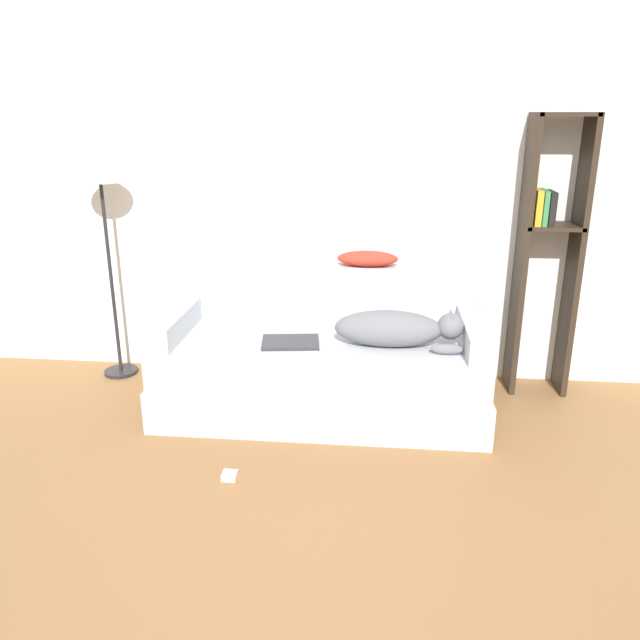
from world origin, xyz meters
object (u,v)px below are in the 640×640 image
object	(u,v)px
dog	(396,329)
power_adapter	(230,476)
couch	(322,374)
throw_pillow	(368,259)
laptop	(291,342)
floor_lamp	(101,190)
bookshelf	(548,245)

from	to	relation	value
dog	power_adapter	bearing A→B (deg)	-137.47
couch	throw_pillow	bearing A→B (deg)	56.28
laptop	floor_lamp	world-z (taller)	floor_lamp
couch	throw_pillow	size ratio (longest dim) A/B	5.04
floor_lamp	couch	bearing A→B (deg)	-15.07
throw_pillow	bookshelf	xyz separation A→B (m)	(1.11, 0.05, 0.10)
floor_lamp	power_adapter	world-z (taller)	floor_lamp
couch	bookshelf	bearing A→B (deg)	17.55
bookshelf	floor_lamp	world-z (taller)	bookshelf
laptop	couch	bearing A→B (deg)	22.72
couch	dog	size ratio (longest dim) A/B	2.63
dog	throw_pillow	xyz separation A→B (m)	(-0.19, 0.46, 0.30)
laptop	throw_pillow	size ratio (longest dim) A/B	0.94
couch	throw_pillow	distance (m)	0.79
throw_pillow	power_adapter	bearing A→B (deg)	-117.59
dog	floor_lamp	bearing A→B (deg)	165.97
couch	throw_pillow	world-z (taller)	throw_pillow
power_adapter	bookshelf	bearing A→B (deg)	35.94
throw_pillow	power_adapter	size ratio (longest dim) A/B	5.36
couch	dog	bearing A→B (deg)	-10.49
power_adapter	floor_lamp	bearing A→B (deg)	131.25
laptop	throw_pillow	xyz separation A→B (m)	(0.43, 0.48, 0.40)
throw_pillow	laptop	bearing A→B (deg)	-131.59
floor_lamp	dog	bearing A→B (deg)	-14.03
laptop	bookshelf	distance (m)	1.70
laptop	bookshelf	xyz separation A→B (m)	(1.54, 0.53, 0.50)
dog	throw_pillow	size ratio (longest dim) A/B	1.92
laptop	power_adapter	world-z (taller)	laptop
throw_pillow	bookshelf	size ratio (longest dim) A/B	0.22
laptop	floor_lamp	xyz separation A→B (m)	(-1.28, 0.49, 0.80)
couch	bookshelf	xyz separation A→B (m)	(1.36, 0.43, 0.74)
bookshelf	couch	bearing A→B (deg)	-162.45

